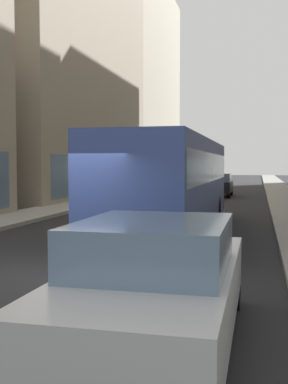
% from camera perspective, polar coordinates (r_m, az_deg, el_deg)
% --- Properties ---
extents(ground_plane, '(120.00, 120.00, 0.00)m').
position_cam_1_polar(ground_plane, '(44.19, 8.31, 0.33)').
color(ground_plane, '#232326').
extents(sidewalk_left, '(2.40, 110.00, 0.15)m').
position_cam_1_polar(sidewalk_left, '(45.06, 1.08, 0.52)').
color(sidewalk_left, '#ADA89E').
rests_on(sidewalk_left, ground).
extents(sidewalk_right, '(2.40, 110.00, 0.15)m').
position_cam_1_polar(sidewalk_right, '(44.05, 15.72, 0.33)').
color(sidewalk_right, gray).
rests_on(sidewalk_right, ground).
extents(building_left_far, '(9.46, 23.58, 24.04)m').
position_cam_1_polar(building_left_far, '(59.58, -2.20, 12.71)').
color(building_left_far, '#B2A893').
rests_on(building_left_far, ground).
extents(transit_bus, '(2.78, 11.53, 3.05)m').
position_cam_1_polar(transit_bus, '(15.78, 3.39, 1.54)').
color(transit_bus, '#33478C').
rests_on(transit_bus, ground).
extents(car_black_suv, '(1.84, 4.36, 1.62)m').
position_cam_1_polar(car_black_suv, '(34.16, 8.82, 0.85)').
color(car_black_suv, black).
rests_on(car_black_suv, ground).
extents(car_silver_sedan, '(1.80, 4.71, 1.62)m').
position_cam_1_polar(car_silver_sedan, '(5.83, 1.58, -10.97)').
color(car_silver_sedan, '#B7BABF').
rests_on(car_silver_sedan, ground).
extents(car_grey_wagon, '(1.73, 4.55, 1.62)m').
position_cam_1_polar(car_grey_wagon, '(54.72, 6.37, 1.77)').
color(car_grey_wagon, slate).
rests_on(car_grey_wagon, ground).
extents(dalmatian_dog, '(0.22, 0.96, 0.72)m').
position_cam_1_polar(dalmatian_dog, '(12.65, -8.86, -4.68)').
color(dalmatian_dog, white).
rests_on(dalmatian_dog, ground).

